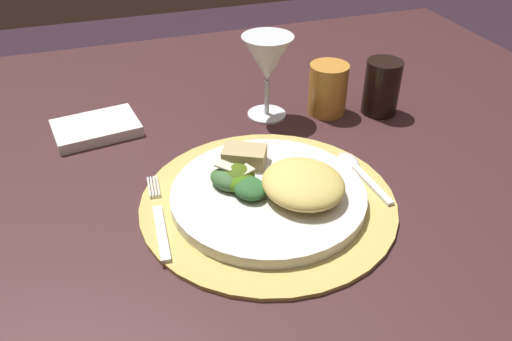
{
  "coord_description": "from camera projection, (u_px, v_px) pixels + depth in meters",
  "views": [
    {
      "loc": [
        -0.25,
        -0.62,
        1.16
      ],
      "look_at": [
        -0.06,
        -0.07,
        0.75
      ],
      "focal_mm": 35.99,
      "sensor_mm": 36.0,
      "label": 1
    }
  ],
  "objects": [
    {
      "name": "fork",
      "position": [
        159.0,
        220.0,
        0.64
      ],
      "size": [
        0.02,
        0.17,
        0.0
      ],
      "color": "silver",
      "rests_on": "placemat"
    },
    {
      "name": "pasta_serving",
      "position": [
        303.0,
        183.0,
        0.65
      ],
      "size": [
        0.12,
        0.13,
        0.03
      ],
      "primitive_type": "ellipsoid",
      "rotation": [
        0.0,
        0.0,
        3.35
      ],
      "color": "#D9BC5D",
      "rests_on": "dinner_plate"
    },
    {
      "name": "spoon",
      "position": [
        356.0,
        168.0,
        0.73
      ],
      "size": [
        0.03,
        0.13,
        0.01
      ],
      "color": "silver",
      "rests_on": "placemat"
    },
    {
      "name": "dining_table",
      "position": [
        278.0,
        205.0,
        0.85
      ],
      "size": [
        1.24,
        1.07,
        0.73
      ],
      "color": "#3D2123",
      "rests_on": "ground"
    },
    {
      "name": "placemat",
      "position": [
        268.0,
        201.0,
        0.68
      ],
      "size": [
        0.34,
        0.34,
        0.01
      ],
      "primitive_type": "cylinder",
      "color": "tan",
      "rests_on": "dining_table"
    },
    {
      "name": "napkin",
      "position": [
        96.0,
        128.0,
        0.83
      ],
      "size": [
        0.14,
        0.11,
        0.02
      ],
      "primitive_type": "cube",
      "rotation": [
        0.0,
        0.0,
        0.14
      ],
      "color": "white",
      "rests_on": "dining_table"
    },
    {
      "name": "amber_tumbler",
      "position": [
        328.0,
        89.0,
        0.86
      ],
      "size": [
        0.07,
        0.07,
        0.09
      ],
      "primitive_type": "cylinder",
      "color": "#CA8534",
      "rests_on": "dining_table"
    },
    {
      "name": "dinner_plate",
      "position": [
        268.0,
        195.0,
        0.67
      ],
      "size": [
        0.26,
        0.26,
        0.02
      ],
      "primitive_type": "cylinder",
      "color": "silver",
      "rests_on": "placemat"
    },
    {
      "name": "bread_piece",
      "position": [
        244.0,
        156.0,
        0.71
      ],
      "size": [
        0.07,
        0.06,
        0.02
      ],
      "primitive_type": "cube",
      "rotation": [
        0.0,
        0.0,
        2.65
      ],
      "color": "tan",
      "rests_on": "dinner_plate"
    },
    {
      "name": "salad_greens",
      "position": [
        237.0,
        181.0,
        0.67
      ],
      "size": [
        0.07,
        0.09,
        0.03
      ],
      "color": "#4B6A35",
      "rests_on": "dinner_plate"
    },
    {
      "name": "wine_glass",
      "position": [
        267.0,
        61.0,
        0.82
      ],
      "size": [
        0.08,
        0.08,
        0.14
      ],
      "color": "silver",
      "rests_on": "dining_table"
    },
    {
      "name": "dark_tumbler",
      "position": [
        382.0,
        87.0,
        0.86
      ],
      "size": [
        0.06,
        0.06,
        0.09
      ],
      "primitive_type": "cylinder",
      "color": "black",
      "rests_on": "dining_table"
    }
  ]
}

